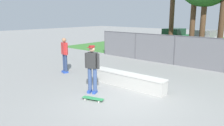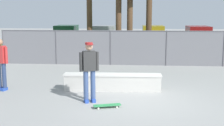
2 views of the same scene
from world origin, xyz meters
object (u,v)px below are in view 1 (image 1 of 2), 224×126
skateboard (93,98)px  car_white (203,39)px  skateboarder (92,67)px  bystander (65,54)px  car_green (173,37)px  concrete_ledge (128,80)px

skateboard → car_white: bearing=96.1°
skateboarder → bystander: (-3.30, 1.18, -0.02)m
car_green → car_white: 3.06m
concrete_ledge → bystander: bystander is taller
skateboard → car_white: size_ratio=0.20×
concrete_ledge → skateboarder: 1.74m
skateboarder → car_green: skateboarder is taller
car_green → bystander: 13.76m
skateboarder → car_white: (-1.02, 14.66, -0.19)m
concrete_ledge → car_white: size_ratio=0.81×
concrete_ledge → bystander: size_ratio=1.88×
skateboard → car_green: 16.18m
skateboard → car_green: size_ratio=0.20×
skateboard → bystander: 4.36m
concrete_ledge → skateboard: concrete_ledge is taller
skateboard → skateboarder: bearing=137.2°
concrete_ledge → skateboard: (-0.01, -2.00, -0.23)m
skateboard → bystander: bystander is taller
skateboarder → car_white: 14.69m
concrete_ledge → skateboard: bearing=-90.2°
concrete_ledge → car_green: bearing=109.1°
skateboarder → car_white: size_ratio=0.44×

